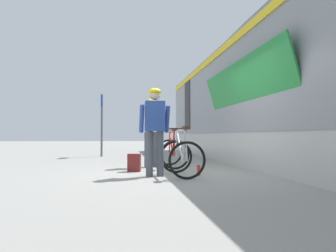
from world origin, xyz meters
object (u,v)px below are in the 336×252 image
platform_sign_post (102,115)px  backpack_on_platform (134,163)px  bicycle_near_red (172,152)px  water_bottle_near_the_bikes (199,170)px  bicycle_far_silver (181,156)px  cyclist_near_in_white (151,126)px  cyclist_far_in_blue (155,123)px  train_car (317,86)px

platform_sign_post → backpack_on_platform: bearing=-78.6°
bicycle_near_red → water_bottle_near_the_bikes: size_ratio=5.09×
bicycle_far_silver → platform_sign_post: platform_sign_post is taller
bicycle_near_red → bicycle_far_silver: 1.72m
cyclist_near_in_white → water_bottle_near_the_bikes: 2.21m
cyclist_near_in_white → cyclist_far_in_blue: same height
bicycle_far_silver → bicycle_near_red: bearing=87.1°
cyclist_near_in_white → water_bottle_near_the_bikes: (0.79, -1.83, -0.95)m
cyclist_near_in_white → backpack_on_platform: cyclist_near_in_white is taller
train_car → water_bottle_near_the_bikes: 3.54m
cyclist_near_in_white → bicycle_far_silver: 2.02m
cyclist_near_in_white → bicycle_near_red: size_ratio=1.63×
cyclist_near_in_white → platform_sign_post: platform_sign_post is taller
cyclist_near_in_white → bicycle_near_red: 0.85m
bicycle_near_red → bicycle_far_silver: bearing=-92.9°
water_bottle_near_the_bikes → train_car: bearing=9.3°
cyclist_far_in_blue → bicycle_far_silver: bearing=-5.4°
backpack_on_platform → water_bottle_near_the_bikes: bearing=-22.0°
backpack_on_platform → water_bottle_near_the_bikes: size_ratio=1.88×
cyclist_near_in_white → backpack_on_platform: size_ratio=4.40×
train_car → backpack_on_platform: size_ratio=53.46×
train_car → cyclist_far_in_blue: (-3.86, -0.47, -0.91)m
cyclist_far_in_blue → water_bottle_near_the_bikes: size_ratio=8.26×
train_car → bicycle_far_silver: 3.72m
cyclist_near_in_white → bicycle_far_silver: size_ratio=1.62×
cyclist_far_in_blue → platform_sign_post: bearing=103.2°
bicycle_far_silver → platform_sign_post: 6.54m
bicycle_near_red → backpack_on_platform: 1.29m
train_car → backpack_on_platform: 4.61m
backpack_on_platform → train_car: bearing=7.7°
bicycle_far_silver → backpack_on_platform: size_ratio=2.72×
water_bottle_near_the_bikes → bicycle_near_red: bearing=99.2°
cyclist_near_in_white → bicycle_far_silver: bearing=-77.0°
cyclist_near_in_white → cyclist_far_in_blue: size_ratio=1.00×
train_car → cyclist_far_in_blue: size_ratio=12.14×
cyclist_far_in_blue → bicycle_near_red: size_ratio=1.63×
bicycle_near_red → platform_sign_post: (-2.04, 4.39, 1.22)m
backpack_on_platform → water_bottle_near_the_bikes: 1.55m
train_car → bicycle_near_red: bearing=159.7°
cyclist_near_in_white → water_bottle_near_the_bikes: bearing=-66.6°
cyclist_near_in_white → backpack_on_platform: bearing=-116.8°
water_bottle_near_the_bikes → platform_sign_post: (-2.32, 6.08, 1.52)m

